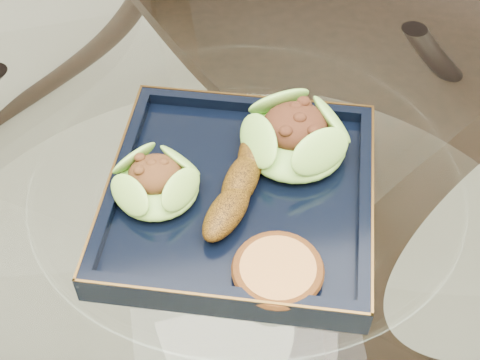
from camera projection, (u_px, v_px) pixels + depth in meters
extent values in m
cylinder|color=white|center=(246.00, 214.00, 0.70)|extent=(1.10, 1.10, 0.01)
torus|color=black|center=(246.00, 214.00, 0.70)|extent=(1.13, 1.13, 0.02)
cylinder|color=black|center=(372.00, 205.00, 1.20)|extent=(0.04, 0.04, 0.75)
cylinder|color=black|center=(56.00, 245.00, 1.14)|extent=(0.04, 0.04, 0.75)
cube|color=black|center=(319.00, 99.00, 1.19)|extent=(0.59, 0.59, 0.04)
cylinder|color=black|center=(282.00, 308.00, 1.21)|extent=(0.03, 0.03, 0.49)
cylinder|color=black|center=(443.00, 219.00, 1.35)|extent=(0.03, 0.03, 0.49)
cylinder|color=black|center=(180.00, 171.00, 1.43)|extent=(0.03, 0.03, 0.49)
cylinder|color=black|center=(327.00, 107.00, 1.56)|extent=(0.03, 0.03, 0.49)
cube|color=black|center=(240.00, 199.00, 0.70)|extent=(0.34, 0.34, 0.02)
ellipsoid|color=#6BA02E|center=(156.00, 184.00, 0.68)|extent=(0.11, 0.11, 0.03)
ellipsoid|color=#56A12E|center=(295.00, 139.00, 0.71)|extent=(0.12, 0.12, 0.04)
ellipsoid|color=#643D0A|center=(241.00, 180.00, 0.68)|extent=(0.10, 0.15, 0.03)
cylinder|color=#B8793D|center=(278.00, 271.00, 0.62)|extent=(0.10, 0.10, 0.01)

